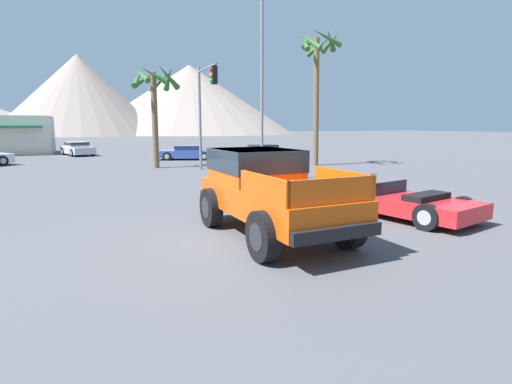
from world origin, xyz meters
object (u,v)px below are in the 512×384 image
at_px(red_convertible_car, 403,203).
at_px(orange_pickup_truck, 266,186).
at_px(parked_car_silver, 77,148).
at_px(palm_tree_tall, 318,66).
at_px(street_lamp_post, 262,67).
at_px(palm_tree_short, 155,91).
at_px(traffic_light_main, 205,98).
at_px(parked_car_blue, 188,152).
at_px(parked_car_dark, 264,153).

bearing_deg(red_convertible_car, orange_pickup_truck, 166.89).
bearing_deg(parked_car_silver, palm_tree_tall, 115.40).
relative_size(orange_pickup_truck, street_lamp_post, 0.59).
bearing_deg(palm_tree_short, orange_pickup_truck, -90.49).
relative_size(traffic_light_main, street_lamp_post, 0.67).
distance_m(orange_pickup_truck, parked_car_blue, 21.97).
xyz_separation_m(street_lamp_post, palm_tree_tall, (6.33, 5.47, 1.15)).
distance_m(traffic_light_main, palm_tree_short, 4.09).
relative_size(orange_pickup_truck, traffic_light_main, 0.89).
distance_m(parked_car_blue, traffic_light_main, 9.40).
xyz_separation_m(parked_car_blue, palm_tree_short, (-3.16, -5.23, 4.08)).
xyz_separation_m(traffic_light_main, palm_tree_tall, (7.71, 0.94, 2.28)).
relative_size(parked_car_silver, street_lamp_post, 0.54).
bearing_deg(palm_tree_tall, orange_pickup_truck, -125.57).
bearing_deg(street_lamp_post, parked_car_dark, 65.17).
xyz_separation_m(palm_tree_tall, palm_tree_short, (-9.87, 2.49, -1.70)).
bearing_deg(palm_tree_short, parked_car_silver, 109.38).
distance_m(parked_car_blue, parked_car_silver, 11.33).
height_order(street_lamp_post, palm_tree_short, street_lamp_post).
distance_m(red_convertible_car, parked_car_silver, 31.16).
xyz_separation_m(parked_car_blue, palm_tree_tall, (6.71, -7.72, 5.78)).
distance_m(parked_car_silver, palm_tree_short, 14.75).
bearing_deg(parked_car_dark, parked_car_silver, -137.81).
xyz_separation_m(parked_car_silver, street_lamp_post, (8.25, -21.34, 4.59)).
xyz_separation_m(red_convertible_car, parked_car_dark, (3.84, 18.22, 0.21)).
bearing_deg(traffic_light_main, parked_car_silver, -157.80).
relative_size(street_lamp_post, palm_tree_tall, 1.04).
relative_size(red_convertible_car, palm_tree_tall, 0.52).
xyz_separation_m(orange_pickup_truck, red_convertible_car, (4.33, -0.00, -0.74)).
bearing_deg(street_lamp_post, traffic_light_main, 107.04).
bearing_deg(palm_tree_tall, red_convertible_car, -112.09).
bearing_deg(red_convertible_car, parked_car_blue, 79.65).
height_order(parked_car_blue, palm_tree_short, palm_tree_short).
height_order(traffic_light_main, street_lamp_post, street_lamp_post).
height_order(parked_car_blue, parked_car_silver, parked_car_silver).
xyz_separation_m(red_convertible_car, traffic_light_main, (-2.03, 13.05, 3.66)).
height_order(parked_car_dark, parked_car_silver, parked_car_dark).
bearing_deg(parked_car_dark, red_convertible_car, -17.26).
height_order(parked_car_silver, traffic_light_main, traffic_light_main).
xyz_separation_m(traffic_light_main, palm_tree_short, (-2.15, 3.43, 0.58)).
height_order(street_lamp_post, palm_tree_tall, street_lamp_post).
bearing_deg(palm_tree_short, palm_tree_tall, -14.15).
xyz_separation_m(orange_pickup_truck, palm_tree_tall, (10.01, 13.99, 5.20)).
distance_m(street_lamp_post, palm_tree_tall, 8.44).
relative_size(red_convertible_car, parked_car_silver, 0.93).
distance_m(red_convertible_car, palm_tree_tall, 16.23).
height_order(parked_car_dark, palm_tree_tall, palm_tree_tall).
relative_size(red_convertible_car, palm_tree_short, 0.72).
bearing_deg(parked_car_dark, street_lamp_post, -30.19).
xyz_separation_m(parked_car_dark, street_lamp_post, (-4.48, -9.69, 4.58)).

